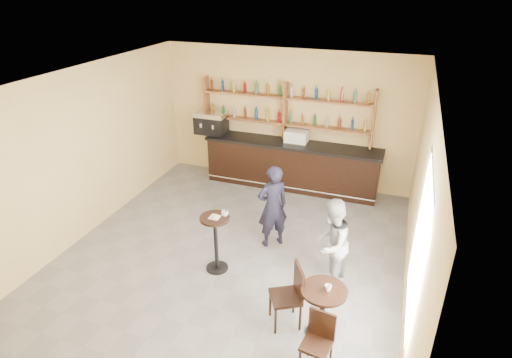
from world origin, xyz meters
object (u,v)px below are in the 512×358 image
(bar_counter, at_px, (292,165))
(pastry_case, at_px, (297,137))
(man_main, at_px, (273,207))
(patron_second, at_px, (331,244))
(pedestal_table, at_px, (216,244))
(cafe_table, at_px, (322,312))
(chair_south, at_px, (316,345))
(espresso_machine, at_px, (211,123))
(chair_west, at_px, (285,296))

(bar_counter, height_order, pastry_case, pastry_case)
(man_main, height_order, patron_second, man_main)
(pedestal_table, distance_m, cafe_table, 2.21)
(cafe_table, distance_m, patron_second, 1.23)
(chair_south, bearing_deg, espresso_machine, 135.77)
(pedestal_table, bearing_deg, chair_west, -29.75)
(chair_west, xyz_separation_m, patron_second, (0.43, 1.11, 0.29))
(espresso_machine, relative_size, pastry_case, 1.39)
(chair_west, height_order, patron_second, patron_second)
(pastry_case, xyz_separation_m, cafe_table, (1.56, -4.44, -0.88))
(pastry_case, distance_m, cafe_table, 4.78)
(pastry_case, bearing_deg, pedestal_table, -104.47)
(pedestal_table, bearing_deg, espresso_machine, 115.57)
(bar_counter, bearing_deg, man_main, -82.85)
(bar_counter, xyz_separation_m, pastry_case, (0.10, 0.00, 0.72))
(bar_counter, relative_size, cafe_table, 5.10)
(bar_counter, xyz_separation_m, espresso_machine, (-2.06, 0.00, 0.83))
(chair_south, bearing_deg, bar_counter, 117.73)
(pedestal_table, distance_m, chair_south, 2.56)
(patron_second, bearing_deg, bar_counter, -144.16)
(cafe_table, bearing_deg, patron_second, 96.13)
(cafe_table, height_order, chair_west, chair_west)
(pedestal_table, relative_size, man_main, 0.64)
(bar_counter, distance_m, chair_west, 4.53)
(cafe_table, bearing_deg, espresso_machine, 129.98)
(chair_south, bearing_deg, cafe_table, 103.72)
(man_main, bearing_deg, pedestal_table, 16.21)
(pastry_case, relative_size, chair_west, 0.55)
(bar_counter, distance_m, patron_second, 3.62)
(pastry_case, bearing_deg, chair_south, -79.32)
(pedestal_table, relative_size, chair_south, 1.25)
(cafe_table, relative_size, chair_west, 0.83)
(chair_west, bearing_deg, man_main, 173.20)
(pastry_case, relative_size, patron_second, 0.34)
(espresso_machine, distance_m, cafe_table, 5.87)
(bar_counter, distance_m, pedestal_table, 3.56)
(pedestal_table, bearing_deg, man_main, 57.48)
(man_main, distance_m, patron_second, 1.45)
(cafe_table, xyz_separation_m, chair_south, (0.05, -0.60, 0.01))
(cafe_table, distance_m, chair_west, 0.56)
(man_main, xyz_separation_m, chair_south, (1.40, -2.55, -0.39))
(bar_counter, bearing_deg, pastry_case, 0.00)
(espresso_machine, height_order, chair_west, espresso_machine)
(chair_south, bearing_deg, chair_west, 141.67)
(chair_south, xyz_separation_m, patron_second, (-0.17, 1.76, 0.36))
(bar_counter, height_order, espresso_machine, espresso_machine)
(pastry_case, distance_m, patron_second, 3.61)
(patron_second, bearing_deg, pedestal_table, -71.17)
(bar_counter, xyz_separation_m, chair_west, (1.11, -4.39, -0.07))
(bar_counter, distance_m, cafe_table, 4.74)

